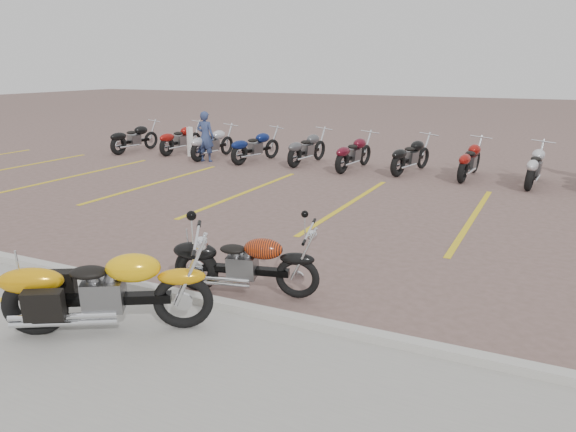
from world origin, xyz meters
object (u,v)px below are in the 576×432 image
bollard (190,142)px  person_a (205,137)px  yellow_cruiser (104,293)px  flame_cruiser (243,265)px

bollard → person_a: bearing=-31.4°
yellow_cruiser → person_a: bearing=88.0°
flame_cruiser → bollard: size_ratio=2.01×
yellow_cruiser → bollard: bearing=90.7°
person_a → bollard: 1.31m
yellow_cruiser → bollard: bollard is taller
bollard → flame_cruiser: bearing=-51.2°
flame_cruiser → yellow_cruiser: bearing=-130.6°
person_a → flame_cruiser: bearing=121.0°
yellow_cruiser → flame_cruiser: 1.89m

